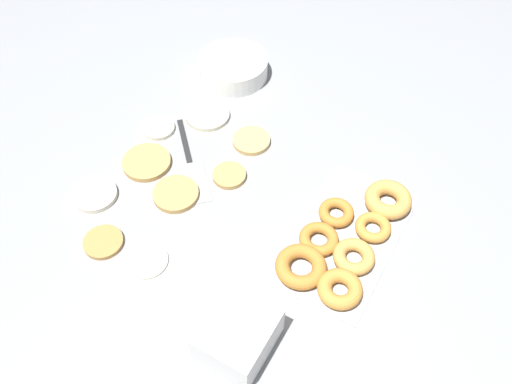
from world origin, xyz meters
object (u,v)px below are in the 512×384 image
(pancake_4, at_px, (208,115))
(pancake_8, at_px, (231,176))
(pancake_6, at_px, (147,162))
(donut_tray, at_px, (346,240))
(pancake_2, at_px, (147,260))
(pancake_3, at_px, (95,195))
(pancake_7, at_px, (103,242))
(pancake_1, at_px, (159,128))
(spatula, at_px, (192,173))
(batter_bowl, at_px, (233,67))
(container_stack, at_px, (238,335))
(pancake_0, at_px, (176,194))
(pancake_5, at_px, (251,141))

(pancake_4, bearing_deg, pancake_8, -132.19)
(pancake_6, distance_m, donut_tray, 0.52)
(pancake_2, bearing_deg, pancake_3, 69.11)
(pancake_7, xyz_separation_m, pancake_8, (0.30, -0.14, 0.00))
(pancake_1, distance_m, pancake_7, 0.36)
(spatula, bearing_deg, pancake_4, 157.95)
(pancake_8, bearing_deg, donut_tray, -96.61)
(pancake_8, bearing_deg, batter_bowl, 30.49)
(pancake_1, height_order, container_stack, container_stack)
(pancake_6, bearing_deg, pancake_7, -166.08)
(donut_tray, xyz_separation_m, container_stack, (-0.31, 0.08, 0.03))
(pancake_6, distance_m, pancake_7, 0.24)
(batter_bowl, bearing_deg, pancake_6, 178.56)
(pancake_1, bearing_deg, pancake_0, -133.54)
(pancake_2, height_order, pancake_5, pancake_5)
(pancake_1, height_order, pancake_3, pancake_3)
(pancake_8, bearing_deg, pancake_7, 154.26)
(pancake_6, xyz_separation_m, pancake_7, (-0.23, -0.06, -0.00))
(pancake_1, relative_size, container_stack, 0.59)
(pancake_4, distance_m, container_stack, 0.64)
(pancake_3, xyz_separation_m, pancake_5, (0.33, -0.23, -0.00))
(pancake_2, relative_size, batter_bowl, 0.46)
(pancake_3, relative_size, pancake_5, 1.08)
(pancake_5, height_order, container_stack, container_stack)
(pancake_1, height_order, pancake_5, pancake_5)
(pancake_1, xyz_separation_m, pancake_7, (-0.34, -0.10, 0.00))
(pancake_2, bearing_deg, pancake_4, 16.62)
(pancake_1, bearing_deg, pancake_8, -100.32)
(donut_tray, bearing_deg, pancake_8, 83.39)
(pancake_4, relative_size, pancake_7, 1.33)
(pancake_1, distance_m, pancake_3, 0.25)
(pancake_1, xyz_separation_m, pancake_8, (-0.05, -0.25, 0.00))
(pancake_4, distance_m, pancake_5, 0.15)
(donut_tray, relative_size, container_stack, 2.65)
(pancake_0, distance_m, pancake_5, 0.25)
(pancake_6, bearing_deg, pancake_1, 22.16)
(pancake_6, xyz_separation_m, batter_bowl, (0.39, -0.01, 0.02))
(pancake_0, bearing_deg, batter_bowl, 14.00)
(pancake_5, bearing_deg, pancake_8, -172.72)
(pancake_1, xyz_separation_m, pancake_2, (-0.33, -0.21, -0.00))
(pancake_6, relative_size, container_stack, 0.84)
(batter_bowl, distance_m, spatula, 0.38)
(container_stack, distance_m, spatula, 0.45)
(pancake_0, height_order, pancake_1, pancake_0)
(spatula, bearing_deg, pancake_5, 111.26)
(pancake_1, distance_m, batter_bowl, 0.29)
(spatula, bearing_deg, pancake_0, -39.77)
(pancake_0, distance_m, pancake_6, 0.13)
(container_stack, bearing_deg, pancake_6, 56.83)
(pancake_0, relative_size, pancake_5, 1.13)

